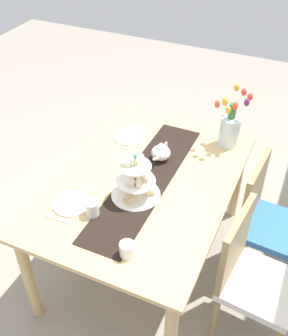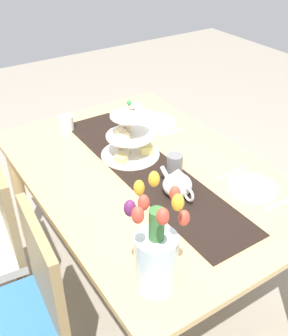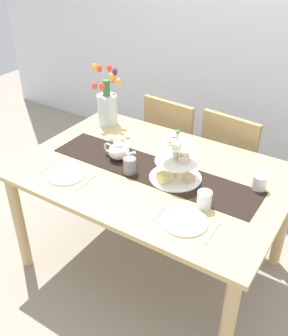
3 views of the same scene
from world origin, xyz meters
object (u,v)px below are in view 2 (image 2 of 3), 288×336
Objects in this scene: teapot at (177,184)px; knife_right at (142,114)px; tulip_vase at (156,253)px; fork_right at (170,133)px; mug_grey at (175,164)px; dinner_plate_left at (252,188)px; cream_jug at (67,123)px; dining_table at (147,186)px; chair_left at (21,313)px; dinner_plate_right at (156,122)px; mug_white_text at (130,121)px; knife_left at (230,173)px; fork_left at (277,205)px; tiered_cake_stand at (130,139)px.

teapot reaches higher than knife_right.
tulip_vase is 1.09m from fork_right.
dinner_plate_left is at bearing -143.73° from mug_grey.
dining_table is at bearing -165.21° from cream_jug.
dinner_plate_right is (0.63, -1.08, 0.26)m from chair_left.
mug_white_text reaches higher than dinner_plate_left.
knife_right is (0.29, 0.00, 0.00)m from fork_right.
chair_left is 5.35× the size of knife_left.
fork_left is at bearing -149.52° from dining_table.
fork_right is (-0.14, 0.00, -0.00)m from dinner_plate_right.
mug_grey reaches higher than fork_right.
dinner_plate_left is at bearing -141.09° from dining_table.
fork_right is (0.48, -0.32, -0.06)m from teapot.
dinner_plate_left is 1.53× the size of fork_left.
cream_jug is 0.89× the size of mug_white_text.
chair_left is 1.11m from knife_left.
fork_right is (0.84, -0.68, -0.14)m from tulip_vase.
fork_right is at bearing -33.51° from mug_grey.
fork_left and fork_right have the same top height.
dinner_plate_right is at bearing -54.17° from tiered_cake_stand.
chair_left is at bearing 75.19° from fork_left.
cream_jug is 0.48m from knife_right.
tiered_cake_stand is 0.27m from mug_grey.
knife_left is at bearing -125.02° from mug_grey.
dining_table is at bearing 140.61° from dinner_plate_right.
tiered_cake_stand reaches higher than fork_left.
mug_white_text is (0.25, -0.15, -0.05)m from tiered_cake_stand.
tulip_vase is 0.78m from knife_left.
tiered_cake_stand reaches higher than mug_grey.
fork_left is 0.29m from knife_left.
tiered_cake_stand is at bearing 104.45° from fork_right.
teapot is 2.80× the size of cream_jug.
mug_white_text is at bearing 11.31° from dinner_plate_left.
teapot reaches higher than mug_grey.
tiered_cake_stand is at bearing -1.04° from dining_table.
teapot reaches higher than fork_left.
knife_left is 0.74× the size of dinner_plate_right.
teapot is at bearing 89.00° from knife_left.
knife_right is at bearing 0.00° from fork_left.
dinner_plate_left is (-0.14, -1.08, 0.26)m from chair_left.
tiered_cake_stand is 0.77m from fork_left.
teapot reaches higher than mug_white_text.
knife_right is (1.13, -0.68, -0.14)m from tulip_vase.
mug_white_text is (1.01, -0.52, -0.10)m from tulip_vase.
fork_left is 1.58× the size of mug_white_text.
dinner_plate_right is 0.17m from mug_white_text.
tulip_vase is 1.20m from dinner_plate_right.
dinner_plate_left is at bearing -97.38° from chair_left.
dining_table is 0.41m from fork_right.
fork_left is at bearing -153.72° from mug_grey.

